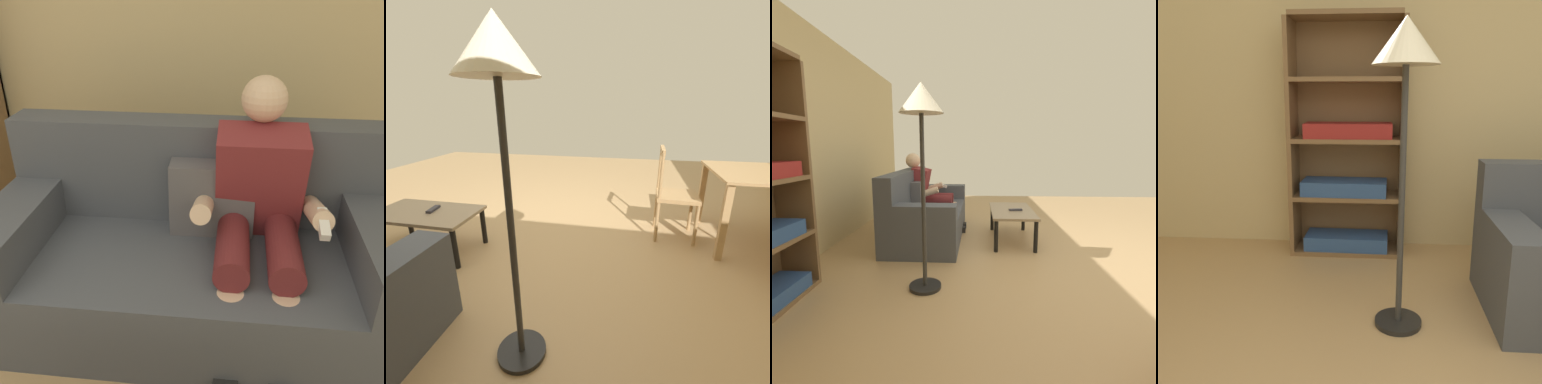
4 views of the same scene
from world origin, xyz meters
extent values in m
plane|color=tan|center=(0.00, 0.00, 0.00)|extent=(9.03, 9.03, 0.00)
cube|color=#D1BC8C|center=(0.00, 2.96, 1.27)|extent=(7.03, 0.12, 2.54)
cube|color=#474C56|center=(1.20, 1.74, 0.20)|extent=(1.87, 0.89, 0.40)
cube|color=#474C56|center=(1.21, 2.08, 0.65)|extent=(1.87, 0.21, 0.51)
cube|color=#474C56|center=(0.39, 1.75, 0.50)|extent=(0.25, 0.88, 0.21)
cube|color=#474C56|center=(2.02, 1.74, 0.50)|extent=(0.25, 0.88, 0.21)
cube|color=#56555B|center=(1.28, 1.92, 0.58)|extent=(0.40, 0.14, 0.36)
cube|color=maroon|center=(1.50, 1.95, 0.66)|extent=(0.40, 0.33, 0.56)
sphere|color=beige|center=(1.50, 2.03, 1.03)|extent=(0.21, 0.21, 0.21)
cylinder|color=maroon|center=(1.39, 1.68, 0.47)|extent=(0.15, 0.44, 0.15)
cylinder|color=beige|center=(1.39, 1.46, 0.20)|extent=(0.11, 0.11, 0.40)
cube|color=black|center=(1.39, 1.38, 0.04)|extent=(0.10, 0.24, 0.08)
cylinder|color=maroon|center=(1.61, 1.68, 0.47)|extent=(0.15, 0.44, 0.15)
cylinder|color=beige|center=(1.61, 1.46, 0.20)|extent=(0.11, 0.11, 0.40)
cube|color=black|center=(1.61, 1.38, 0.04)|extent=(0.10, 0.24, 0.08)
cylinder|color=beige|center=(1.25, 1.80, 0.60)|extent=(0.09, 0.35, 0.19)
cylinder|color=beige|center=(1.75, 1.80, 0.60)|extent=(0.09, 0.35, 0.19)
cube|color=white|center=(1.75, 1.64, 0.64)|extent=(0.04, 0.15, 0.08)
cube|color=gray|center=(1.08, 0.64, 0.40)|extent=(0.99, 0.54, 0.03)
cylinder|color=black|center=(0.62, 0.40, 0.19)|extent=(0.05, 0.05, 0.38)
cylinder|color=black|center=(1.53, 0.40, 0.19)|extent=(0.05, 0.05, 0.38)
cylinder|color=black|center=(0.62, 0.87, 0.19)|extent=(0.05, 0.05, 0.38)
cylinder|color=black|center=(1.53, 0.87, 0.19)|extent=(0.05, 0.05, 0.38)
cube|color=#2D2D38|center=(1.02, 0.59, 0.42)|extent=(0.08, 0.18, 0.02)
cube|color=brown|center=(-0.23, 2.70, 0.96)|extent=(0.04, 0.36, 1.92)
cylinder|color=black|center=(-0.28, 1.54, 0.01)|extent=(0.28, 0.28, 0.03)
cylinder|color=#333333|center=(-0.28, 1.54, 0.75)|extent=(0.04, 0.04, 1.49)
cone|color=beige|center=(-0.28, 1.54, 1.61)|extent=(0.36, 0.36, 0.24)
camera|label=1|loc=(1.37, 0.14, 1.54)|focal=39.51mm
camera|label=2|loc=(-0.84, 2.61, 1.39)|focal=24.45mm
camera|label=3|loc=(-2.58, 1.09, 1.22)|focal=26.36mm
camera|label=4|loc=(-0.40, -0.66, 1.36)|focal=38.04mm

